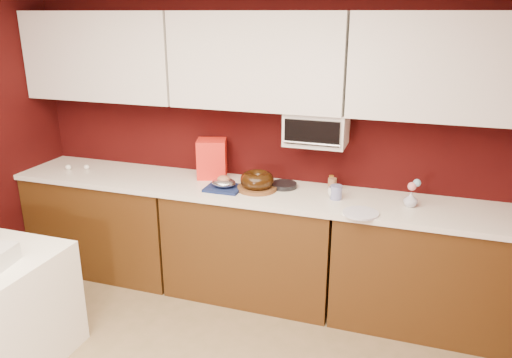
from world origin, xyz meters
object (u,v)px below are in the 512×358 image
at_px(foil_ham_nest, 224,183).
at_px(toaster_oven, 317,128).
at_px(coffee_mug, 335,191).
at_px(bundt_cake, 257,180).
at_px(pandoro_box, 212,158).
at_px(flower_vase, 411,198).
at_px(blue_jar, 336,192).

bearing_deg(foil_ham_nest, toaster_oven, 20.36).
distance_m(toaster_oven, coffee_mug, 0.49).
distance_m(bundt_cake, pandoro_box, 0.49).
bearing_deg(bundt_cake, foil_ham_nest, -163.94).
bearing_deg(flower_vase, bundt_cake, -179.01).
bearing_deg(toaster_oven, foil_ham_nest, -159.64).
relative_size(bundt_cake, foil_ham_nest, 1.39).
height_order(coffee_mug, blue_jar, blue_jar).
bearing_deg(foil_ham_nest, pandoro_box, 128.80).
bearing_deg(toaster_oven, coffee_mug, -39.44).
height_order(bundt_cake, foil_ham_nest, bundt_cake).
relative_size(toaster_oven, flower_vase, 3.85).
bearing_deg(bundt_cake, toaster_oven, 22.84).
bearing_deg(bundt_cake, flower_vase, 0.99).
relative_size(toaster_oven, foil_ham_nest, 2.43).
distance_m(bundt_cake, foil_ham_nest, 0.26).
distance_m(bundt_cake, blue_jar, 0.60).
bearing_deg(blue_jar, foil_ham_nest, -175.28).
height_order(toaster_oven, pandoro_box, toaster_oven).
relative_size(bundt_cake, blue_jar, 2.50).
distance_m(pandoro_box, coffee_mug, 1.06).
relative_size(foil_ham_nest, flower_vase, 1.58).
bearing_deg(flower_vase, toaster_oven, 168.00).
height_order(bundt_cake, blue_jar, bundt_cake).
bearing_deg(pandoro_box, bundt_cake, -40.15).
distance_m(toaster_oven, blue_jar, 0.50).
height_order(blue_jar, flower_vase, flower_vase).
height_order(toaster_oven, blue_jar, toaster_oven).
distance_m(foil_ham_nest, pandoro_box, 0.34).
relative_size(foil_ham_nest, blue_jar, 1.80).
relative_size(toaster_oven, coffee_mug, 4.44).
bearing_deg(toaster_oven, pandoro_box, 179.07).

